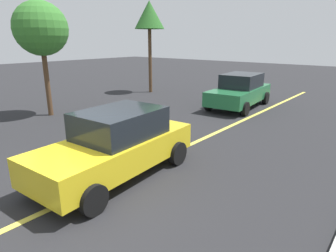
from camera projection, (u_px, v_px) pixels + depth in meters
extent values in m
plane|color=#262628|center=(83.00, 194.00, 6.37)|extent=(80.00, 80.00, 0.00)
cube|color=#E0D14C|center=(169.00, 154.00, 8.57)|extent=(28.00, 0.16, 0.01)
cube|color=gold|center=(115.00, 151.00, 7.08)|extent=(4.42, 2.05, 0.67)
cube|color=black|center=(120.00, 123.00, 7.05)|extent=(2.17, 1.68, 0.67)
cylinder|color=black|center=(93.00, 200.00, 5.55)|extent=(0.65, 0.27, 0.64)
cylinder|color=black|center=(42.00, 176.00, 6.52)|extent=(0.65, 0.27, 0.64)
cylinder|color=black|center=(177.00, 153.00, 7.82)|extent=(0.65, 0.27, 0.64)
cylinder|color=black|center=(130.00, 141.00, 8.80)|extent=(0.65, 0.27, 0.64)
cube|color=#236B3D|center=(239.00, 94.00, 14.48)|extent=(4.65, 2.21, 0.68)
cube|color=black|center=(242.00, 80.00, 14.46)|extent=(2.30, 1.78, 0.68)
cylinder|color=black|center=(245.00, 109.00, 12.88)|extent=(0.66, 0.28, 0.64)
cylinder|color=black|center=(209.00, 104.00, 13.86)|extent=(0.66, 0.28, 0.64)
cylinder|color=black|center=(266.00, 98.00, 15.29)|extent=(0.66, 0.28, 0.64)
cylinder|color=black|center=(234.00, 95.00, 16.28)|extent=(0.66, 0.28, 0.64)
cylinder|color=#513823|center=(150.00, 61.00, 18.36)|extent=(0.22, 0.22, 3.96)
cone|color=#286023|center=(149.00, 15.00, 17.56)|extent=(1.85, 1.85, 1.65)
cylinder|color=#513823|center=(47.00, 81.00, 12.66)|extent=(0.21, 0.21, 3.14)
sphere|color=#387A2D|center=(41.00, 28.00, 12.03)|extent=(2.26, 2.26, 2.26)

